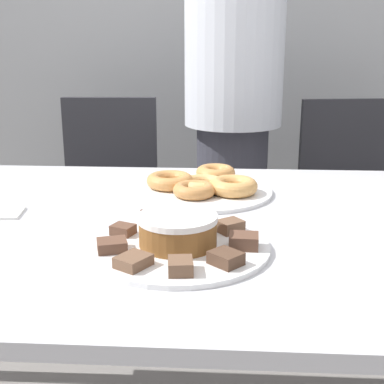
{
  "coord_description": "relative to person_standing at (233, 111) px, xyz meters",
  "views": [
    {
      "loc": [
        0.02,
        -1.13,
        1.15
      ],
      "look_at": [
        -0.06,
        0.03,
        0.81
      ],
      "focal_mm": 50.0,
      "sensor_mm": 36.0,
      "label": 1
    }
  ],
  "objects": [
    {
      "name": "wall_back",
      "position": [
        -0.05,
        0.66,
        0.43
      ],
      "size": [
        8.0,
        0.05,
        2.6
      ],
      "color": "#A8AAAD",
      "rests_on": "ground_plane"
    },
    {
      "name": "table",
      "position": [
        -0.05,
        -0.94,
        -0.2
      ],
      "size": [
        1.92,
        1.02,
        0.75
      ],
      "color": "silver",
      "rests_on": "ground_plane"
    },
    {
      "name": "person_standing",
      "position": [
        0.0,
        0.0,
        0.0
      ],
      "size": [
        0.37,
        0.37,
        1.67
      ],
      "color": "#383842",
      "rests_on": "ground_plane"
    },
    {
      "name": "office_chair_left",
      "position": [
        -0.51,
        0.0,
        -0.44
      ],
      "size": [
        0.46,
        0.46,
        0.91
      ],
      "rotation": [
        0.0,
        0.0,
        0.05
      ],
      "color": "black",
      "rests_on": "ground_plane"
    },
    {
      "name": "office_chair_right",
      "position": [
        0.5,
        0.0,
        -0.44
      ],
      "size": [
        0.5,
        0.5,
        0.91
      ],
      "rotation": [
        0.0,
        0.0,
        0.15
      ],
      "color": "black",
      "rests_on": "ground_plane"
    },
    {
      "name": "plate_cake",
      "position": [
        -0.12,
        -1.11,
        -0.12
      ],
      "size": [
        0.36,
        0.36,
        0.01
      ],
      "color": "white",
      "rests_on": "table"
    },
    {
      "name": "plate_donuts",
      "position": [
        -0.09,
        -0.71,
        -0.12
      ],
      "size": [
        0.37,
        0.37,
        0.01
      ],
      "color": "white",
      "rests_on": "table"
    },
    {
      "name": "frosted_cake",
      "position": [
        -0.12,
        -1.11,
        -0.08
      ],
      "size": [
        0.15,
        0.15,
        0.06
      ],
      "color": "brown",
      "rests_on": "plate_cake"
    },
    {
      "name": "lamington_0",
      "position": [
        -0.1,
        -1.23,
        -0.1
      ],
      "size": [
        0.05,
        0.05,
        0.02
      ],
      "rotation": [
        0.0,
        0.0,
        4.83
      ],
      "color": "brown",
      "rests_on": "plate_cake"
    },
    {
      "name": "lamington_1",
      "position": [
        -0.03,
        -1.19,
        -0.1
      ],
      "size": [
        0.07,
        0.07,
        0.02
      ],
      "rotation": [
        0.0,
        0.0,
        5.53
      ],
      "color": "#513828",
      "rests_on": "plate_cake"
    },
    {
      "name": "lamington_2",
      "position": [
        0.01,
        -1.11,
        -0.1
      ],
      "size": [
        0.06,
        0.05,
        0.03
      ],
      "rotation": [
        0.0,
        0.0,
        6.23
      ],
      "color": "brown",
      "rests_on": "plate_cake"
    },
    {
      "name": "lamington_3",
      "position": [
        -0.02,
        -1.03,
        -0.1
      ],
      "size": [
        0.06,
        0.06,
        0.03
      ],
      "rotation": [
        0.0,
        0.0,
        6.93
      ],
      "color": "brown",
      "rests_on": "plate_cake"
    },
    {
      "name": "lamington_4",
      "position": [
        -0.09,
        -0.98,
        -0.1
      ],
      "size": [
        0.05,
        0.05,
        0.02
      ],
      "rotation": [
        0.0,
        0.0,
        7.62
      ],
      "color": "#513828",
      "rests_on": "plate_cake"
    },
    {
      "name": "lamington_5",
      "position": [
        -0.18,
        -0.99,
        -0.1
      ],
      "size": [
        0.07,
        0.08,
        0.03
      ],
      "rotation": [
        0.0,
        0.0,
        8.32
      ],
      "color": "#513828",
      "rests_on": "plate_cake"
    },
    {
      "name": "lamington_6",
      "position": [
        -0.24,
        -1.06,
        -0.1
      ],
      "size": [
        0.06,
        0.05,
        0.02
      ],
      "rotation": [
        0.0,
        0.0,
        9.02
      ],
      "color": "brown",
      "rests_on": "plate_cake"
    },
    {
      "name": "lamington_7",
      "position": [
        -0.24,
        -1.14,
        -0.1
      ],
      "size": [
        0.07,
        0.06,
        0.02
      ],
      "rotation": [
        0.0,
        0.0,
        9.72
      ],
      "color": "brown",
      "rests_on": "plate_cake"
    },
    {
      "name": "lamington_8",
      "position": [
        -0.19,
        -1.21,
        -0.1
      ],
      "size": [
        0.07,
        0.07,
        0.02
      ],
      "rotation": [
        0.0,
        0.0,
        10.42
      ],
      "color": "brown",
      "rests_on": "plate_cake"
    },
    {
      "name": "donut_0",
      "position": [
        -0.09,
        -0.71,
        -0.1
      ],
      "size": [
        0.12,
        0.12,
        0.03
      ],
      "color": "#E5AD66",
      "rests_on": "plate_donuts"
    },
    {
      "name": "donut_1",
      "position": [
        -0.11,
        -0.78,
        -0.1
      ],
      "size": [
        0.11,
        0.11,
        0.03
      ],
      "color": "#C68447",
      "rests_on": "plate_donuts"
    },
    {
      "name": "donut_2",
      "position": [
        -0.01,
        -0.74,
        -0.09
      ],
      "size": [
        0.13,
        0.13,
        0.04
      ],
      "color": "tan",
      "rests_on": "plate_donuts"
    },
    {
      "name": "donut_3",
      "position": [
        -0.06,
        -0.6,
        -0.1
      ],
      "size": [
        0.11,
        0.11,
        0.04
      ],
      "color": "#D18E4C",
      "rests_on": "plate_donuts"
    },
    {
      "name": "donut_4",
      "position": [
        -0.18,
        -0.7,
        -0.1
      ],
      "size": [
        0.13,
        0.13,
        0.04
      ],
      "color": "#D18E4C",
      "rests_on": "plate_donuts"
    }
  ]
}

